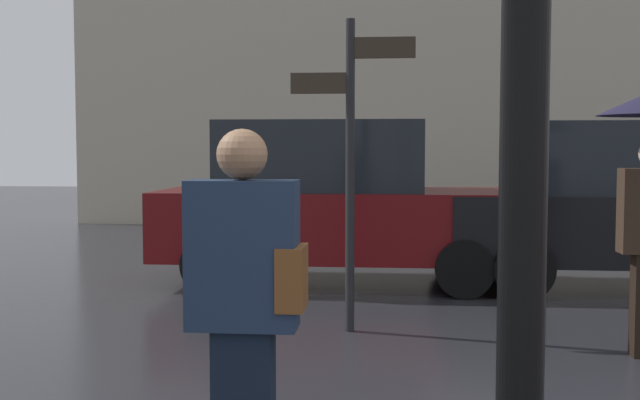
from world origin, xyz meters
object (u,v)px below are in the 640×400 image
Objects in this scene: parked_car_right at (335,202)px; street_signpost at (351,143)px; parked_car_left at (631,205)px; pedestrian_with_bag at (246,295)px.

street_signpost is at bearing -92.78° from parked_car_right.
street_signpost is (-3.08, -2.45, 0.70)m from parked_car_left.
parked_car_right is at bearing 97.57° from street_signpost.
pedestrian_with_bag is at bearing -94.44° from street_signpost.
parked_car_left is 1.00× the size of parked_car_right.
parked_car_left is at bearing -11.46° from parked_car_right.
pedestrian_with_bag is 0.62× the size of street_signpost.
pedestrian_with_bag is 5.99m from parked_car_right.
parked_car_left is 1.57× the size of street_signpost.
parked_car_right is (-3.41, 0.07, 0.01)m from parked_car_left.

